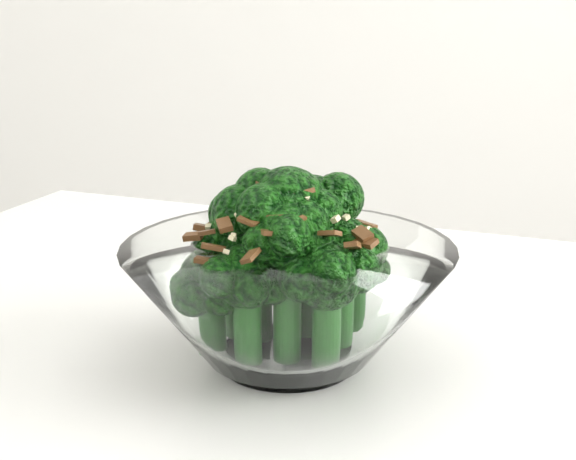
{
  "coord_description": "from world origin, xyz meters",
  "views": [
    {
      "loc": [
        -0.15,
        -0.27,
        0.98
      ],
      "look_at": [
        -0.16,
        0.23,
        0.84
      ],
      "focal_mm": 55.0,
      "sensor_mm": 36.0,
      "label": 1
    }
  ],
  "objects": [
    {
      "name": "broccoli_dish",
      "position": [
        -0.16,
        0.23,
        0.8
      ],
      "size": [
        0.2,
        0.2,
        0.12
      ],
      "color": "white",
      "rests_on": "table"
    }
  ]
}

